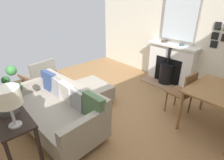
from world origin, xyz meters
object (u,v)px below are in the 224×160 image
object	(u,v)px
mantel_bowl_near	(164,41)
potted_plant	(6,95)
fireplace	(170,66)
sofa	(59,109)
dining_table	(220,96)
armchair_accent	(40,75)
dining_chair_near_fireplace	(184,91)
table_lamp_far_end	(8,98)
mantel_bowl_far	(182,45)
book_stack	(0,98)
ottoman	(92,91)
console_table	(6,112)

from	to	relation	value
mantel_bowl_near	potted_plant	xyz separation A→B (m)	(3.72, 0.25, -0.05)
fireplace	sofa	world-z (taller)	fireplace
dining_table	armchair_accent	bearing A→B (deg)	-61.96
fireplace	mantel_bowl_near	xyz separation A→B (m)	(-0.05, -0.27, 0.59)
potted_plant	dining_chair_near_fireplace	size ratio (longest dim) A/B	0.65
mantel_bowl_near	dining_table	world-z (taller)	mantel_bowl_near
table_lamp_far_end	dining_chair_near_fireplace	xyz separation A→B (m)	(-2.66, 0.67, -0.60)
mantel_bowl_near	mantel_bowl_far	bearing A→B (deg)	90.00
fireplace	dining_chair_near_fireplace	size ratio (longest dim) A/B	1.46
armchair_accent	potted_plant	bearing A→B (deg)	59.43
mantel_bowl_near	mantel_bowl_far	xyz separation A→B (m)	(0.00, 0.49, 0.00)
table_lamp_far_end	book_stack	distance (m)	0.78
sofa	dining_chair_near_fireplace	distance (m)	2.27
mantel_bowl_near	dining_chair_near_fireplace	distance (m)	1.74
table_lamp_far_end	mantel_bowl_far	bearing A→B (deg)	-178.71
table_lamp_far_end	dining_table	bearing A→B (deg)	155.14
mantel_bowl_near	book_stack	size ratio (longest dim) A/B	0.57
mantel_bowl_near	ottoman	size ratio (longest dim) A/B	0.19
mantel_bowl_far	dining_chair_near_fireplace	distance (m)	1.44
console_table	book_stack	world-z (taller)	book_stack
dining_table	dining_chair_near_fireplace	xyz separation A→B (m)	(0.01, -0.57, -0.14)
armchair_accent	console_table	xyz separation A→B (m)	(0.98, 1.39, 0.18)
sofa	potted_plant	distance (m)	0.99
book_stack	dining_table	distance (m)	3.30
fireplace	book_stack	distance (m)	3.75
fireplace	book_stack	world-z (taller)	fireplace
dining_table	book_stack	bearing A→B (deg)	-36.18
console_table	potted_plant	xyz separation A→B (m)	(-0.04, 0.21, 0.35)
table_lamp_far_end	book_stack	bearing A→B (deg)	-89.94
sofa	potted_plant	bearing A→B (deg)	17.02
fireplace	ottoman	world-z (taller)	fireplace
ottoman	console_table	distance (m)	1.75
table_lamp_far_end	console_table	bearing A→B (deg)	-90.00
dining_table	dining_chair_near_fireplace	world-z (taller)	dining_chair_near_fireplace
sofa	table_lamp_far_end	distance (m)	1.20
sofa	ottoman	bearing A→B (deg)	-159.29
mantel_bowl_far	dining_table	size ratio (longest dim) A/B	0.12
ottoman	potted_plant	size ratio (longest dim) A/B	1.48
mantel_bowl_far	table_lamp_far_end	xyz separation A→B (m)	(3.76, 0.08, 0.07)
ottoman	potted_plant	world-z (taller)	potted_plant
book_stack	fireplace	bearing A→B (deg)	173.59
console_table	ottoman	bearing A→B (deg)	-168.11
sofa	dining_table	world-z (taller)	sofa
potted_plant	mantel_bowl_far	bearing A→B (deg)	176.38
table_lamp_far_end	armchair_accent	bearing A→B (deg)	-117.07
mantel_bowl_near	armchair_accent	world-z (taller)	mantel_bowl_near
dining_table	mantel_bowl_near	bearing A→B (deg)	-121.22
potted_plant	dining_chair_near_fireplace	distance (m)	2.84
book_stack	mantel_bowl_far	bearing A→B (deg)	170.50
mantel_bowl_far	dining_table	distance (m)	1.76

